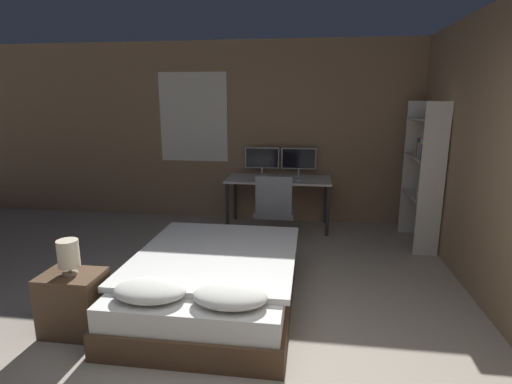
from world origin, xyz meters
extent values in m
cube|color=#8E7051|center=(0.00, 4.10, 1.35)|extent=(12.00, 0.06, 2.70)
cube|color=silver|center=(-1.45, 4.06, 1.58)|extent=(1.06, 0.01, 1.34)
cube|color=black|center=(-1.45, 4.07, 1.58)|extent=(0.98, 0.01, 1.26)
cube|color=#8E7051|center=(1.96, 1.50, 1.35)|extent=(0.06, 12.00, 2.70)
cube|color=brown|center=(-0.49, 1.35, 0.11)|extent=(1.43, 1.98, 0.22)
cube|color=white|center=(-0.49, 1.35, 0.31)|extent=(1.37, 1.92, 0.19)
cube|color=white|center=(-0.49, 1.47, 0.43)|extent=(1.47, 1.66, 0.05)
ellipsoid|color=silver|center=(-0.79, 0.61, 0.47)|extent=(0.55, 0.38, 0.13)
ellipsoid|color=silver|center=(-0.19, 0.61, 0.47)|extent=(0.55, 0.38, 0.13)
cube|color=brown|center=(-1.50, 0.73, 0.25)|extent=(0.47, 0.35, 0.50)
cylinder|color=gray|center=(-1.50, 0.73, 0.51)|extent=(0.12, 0.12, 0.01)
cylinder|color=gray|center=(-1.50, 0.73, 0.54)|extent=(0.02, 0.02, 0.05)
cylinder|color=beige|center=(-1.50, 0.73, 0.68)|extent=(0.16, 0.16, 0.22)
cube|color=beige|center=(-0.10, 3.69, 0.72)|extent=(1.50, 0.69, 0.03)
cylinder|color=#2D2D33|center=(-0.80, 3.39, 0.35)|extent=(0.05, 0.05, 0.71)
cylinder|color=#2D2D33|center=(0.61, 3.39, 0.35)|extent=(0.05, 0.05, 0.71)
cylinder|color=#2D2D33|center=(-0.80, 3.98, 0.35)|extent=(0.05, 0.05, 0.71)
cylinder|color=#2D2D33|center=(0.61, 3.98, 0.35)|extent=(0.05, 0.05, 0.71)
cylinder|color=#B7B7BC|center=(-0.37, 3.93, 0.74)|extent=(0.16, 0.16, 0.01)
cylinder|color=#B7B7BC|center=(-0.37, 3.93, 0.79)|extent=(0.03, 0.03, 0.09)
cube|color=#B7B7BC|center=(-0.37, 3.93, 0.99)|extent=(0.51, 0.03, 0.31)
cube|color=black|center=(-0.37, 3.92, 0.99)|extent=(0.48, 0.00, 0.28)
cylinder|color=#B7B7BC|center=(0.18, 3.93, 0.74)|extent=(0.16, 0.16, 0.01)
cylinder|color=#B7B7BC|center=(0.18, 3.93, 0.79)|extent=(0.03, 0.03, 0.09)
cube|color=#B7B7BC|center=(0.18, 3.93, 0.99)|extent=(0.51, 0.03, 0.31)
cube|color=black|center=(0.18, 3.92, 0.99)|extent=(0.48, 0.00, 0.28)
cube|color=#B7B7BC|center=(-0.10, 3.44, 0.75)|extent=(0.41, 0.13, 0.02)
ellipsoid|color=#B7B7BC|center=(0.20, 3.44, 0.75)|extent=(0.07, 0.05, 0.04)
cylinder|color=black|center=(-0.07, 2.90, 0.02)|extent=(0.52, 0.52, 0.04)
cylinder|color=gray|center=(-0.07, 2.90, 0.23)|extent=(0.05, 0.05, 0.38)
cube|color=slate|center=(-0.07, 2.90, 0.46)|extent=(0.49, 0.49, 0.07)
cube|color=slate|center=(-0.07, 2.68, 0.73)|extent=(0.44, 0.05, 0.47)
cube|color=beige|center=(1.76, 2.83, 0.91)|extent=(0.29, 0.02, 1.83)
cube|color=beige|center=(1.76, 3.70, 0.91)|extent=(0.29, 0.02, 1.83)
cube|color=beige|center=(1.76, 3.26, 0.64)|extent=(0.29, 0.85, 0.02)
cube|color=beige|center=(1.76, 3.26, 1.13)|extent=(0.29, 0.85, 0.02)
cube|color=beige|center=(1.76, 3.26, 1.61)|extent=(0.29, 0.85, 0.02)
cube|color=#BCB29E|center=(1.76, 2.86, 0.78)|extent=(0.23, 0.03, 0.26)
cube|color=#B2332D|center=(1.76, 2.90, 0.76)|extent=(0.23, 0.02, 0.22)
cube|color=#7A387F|center=(1.76, 2.93, 0.74)|extent=(0.23, 0.03, 0.18)
cube|color=#BCB29E|center=(1.76, 2.97, 0.78)|extent=(0.23, 0.02, 0.26)
cube|color=orange|center=(1.76, 3.00, 0.74)|extent=(0.23, 0.03, 0.18)
cube|color=teal|center=(1.76, 3.03, 0.74)|extent=(0.23, 0.02, 0.17)
cube|color=#7A387F|center=(1.76, 2.87, 1.24)|extent=(0.23, 0.04, 0.19)
cube|color=teal|center=(1.76, 2.92, 1.24)|extent=(0.23, 0.04, 0.18)
cube|color=#2D4784|center=(1.76, 2.96, 1.24)|extent=(0.23, 0.04, 0.18)
cube|color=#BCB29E|center=(1.76, 3.01, 1.27)|extent=(0.23, 0.04, 0.25)
cube|color=#7A387F|center=(1.76, 3.06, 1.25)|extent=(0.23, 0.02, 0.20)
cube|color=#BCB29E|center=(1.76, 3.10, 1.24)|extent=(0.23, 0.04, 0.19)
cube|color=#337042|center=(1.76, 3.15, 1.25)|extent=(0.23, 0.04, 0.22)
cube|color=#7A387F|center=(1.76, 3.19, 1.27)|extent=(0.23, 0.02, 0.24)
cube|color=gold|center=(1.76, 3.22, 1.25)|extent=(0.23, 0.03, 0.20)
camera|label=1|loc=(0.36, -1.97, 1.85)|focal=28.00mm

